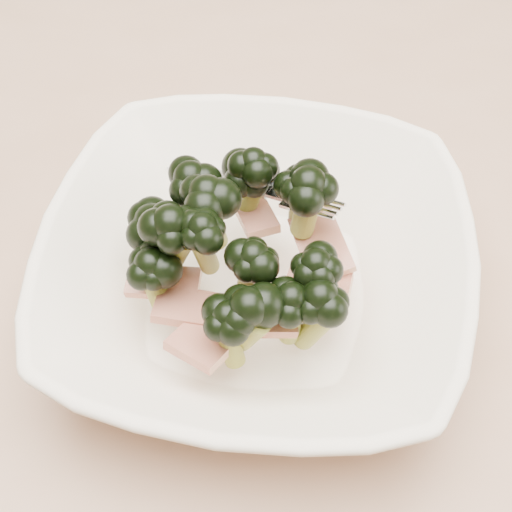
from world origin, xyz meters
The scene contains 2 objects.
dining_table centered at (0.00, 0.00, 0.65)m, with size 1.20×0.80×0.75m.
broccoli_dish centered at (0.04, -0.08, 0.79)m, with size 0.34×0.34×0.11m.
Camera 1 is at (0.02, -0.37, 1.17)m, focal length 50.00 mm.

